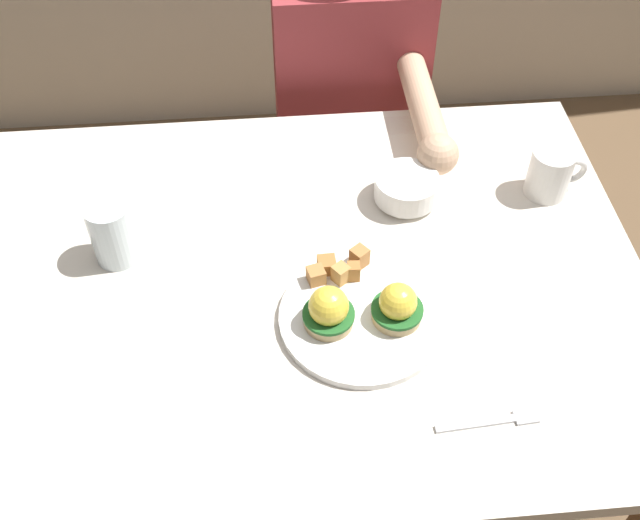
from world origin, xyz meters
name	(u,v)px	position (x,y,z in m)	size (l,w,h in m)	color
ground_plane	(304,476)	(0.00, 0.00, 0.00)	(6.00, 6.00, 0.00)	brown
dining_table	(299,315)	(0.00, 0.00, 0.63)	(1.20, 0.90, 0.74)	silver
eggs_benedict_plate	(360,311)	(0.10, -0.10, 0.76)	(0.27, 0.27, 0.09)	white
fruit_bowl	(406,189)	(0.21, 0.17, 0.77)	(0.12, 0.12, 0.05)	white
coffee_mug	(551,171)	(0.49, 0.17, 0.79)	(0.11, 0.08, 0.09)	white
fork	(494,421)	(0.27, -0.31, 0.74)	(0.16, 0.03, 0.00)	silver
water_glass_near	(113,235)	(-0.31, 0.08, 0.79)	(0.08, 0.08, 0.12)	silver
diner_person	(351,105)	(0.17, 0.60, 0.65)	(0.34, 0.54, 1.14)	#33333D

